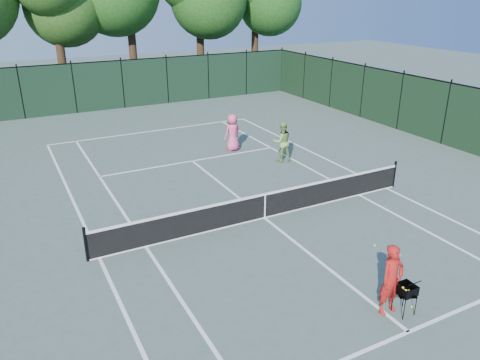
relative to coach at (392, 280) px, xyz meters
name	(u,v)px	position (x,y,z in m)	size (l,w,h in m)	color
ground	(264,218)	(-0.11, 5.61, -0.89)	(90.00, 90.00, 0.00)	#48584F
sideline_doubles_left	(99,258)	(-5.59, 5.61, -0.88)	(0.10, 23.77, 0.01)	white
sideline_doubles_right	(387,188)	(5.38, 5.61, -0.88)	(0.10, 23.77, 0.01)	white
sideline_singles_left	(146,247)	(-4.22, 5.61, -0.88)	(0.10, 23.77, 0.01)	white
sideline_singles_right	(359,195)	(4.01, 5.61, -0.88)	(0.10, 23.77, 0.01)	white
baseline_far	(154,131)	(-0.11, 17.50, -0.88)	(10.97, 0.10, 0.01)	white
service_line_near	(409,332)	(-0.11, -0.79, -0.88)	(8.23, 0.10, 0.01)	white
service_line_far	(192,161)	(-0.11, 12.01, -0.88)	(8.23, 0.10, 0.01)	white
center_service_line	(264,218)	(-0.11, 5.61, -0.88)	(0.10, 12.80, 0.01)	white
tennis_net	(265,205)	(-0.11, 5.61, -0.41)	(11.69, 0.09, 1.06)	black
fence_far	(123,85)	(-0.11, 23.61, 0.61)	(24.00, 0.05, 3.00)	black
coach	(392,280)	(0.00, 0.00, 0.00)	(0.91, 0.67, 1.77)	#AB1713
player_pink	(233,132)	(2.18, 12.53, 0.00)	(0.96, 0.73, 1.77)	#E65180
player_green	(282,142)	(3.44, 10.17, 0.02)	(0.97, 0.80, 1.82)	#7EA854
ball_hopper	(406,290)	(0.27, -0.23, -0.23)	(0.54, 0.54, 0.78)	black
loose_ball_near_cart	(412,307)	(0.61, -0.19, -0.85)	(0.07, 0.07, 0.07)	#B5CE2A
loose_ball_midcourt	(375,246)	(1.86, 2.45, -0.85)	(0.07, 0.07, 0.07)	#C0DD2D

